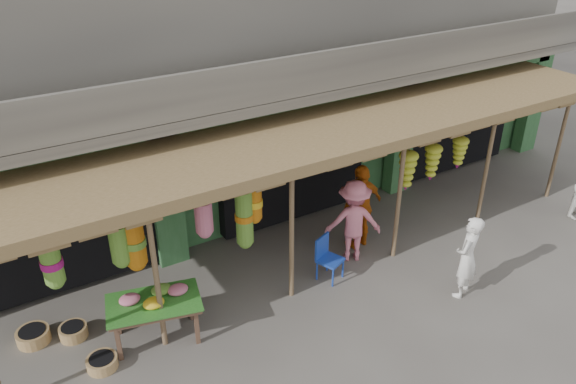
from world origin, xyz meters
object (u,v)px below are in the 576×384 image
person_vendor (361,207)px  flower_table (155,303)px  person_front (467,257)px  blue_chair (327,256)px  person_shopper (353,221)px

person_vendor → flower_table: bearing=-1.8°
flower_table → person_front: size_ratio=1.02×
flower_table → blue_chair: size_ratio=1.88×
person_front → person_vendor: (-0.65, 2.33, 0.12)m
flower_table → person_vendor: person_vendor is taller
person_front → person_shopper: (-1.06, 2.03, 0.05)m
person_front → person_vendor: 2.42m
blue_chair → person_front: person_front is taller
person_front → person_vendor: size_ratio=0.88×
person_vendor → person_shopper: 0.51m
flower_table → person_shopper: person_shopper is taller
person_shopper → person_front: bearing=145.7°
flower_table → person_front: bearing=-5.3°
flower_table → blue_chair: (3.41, -0.09, -0.23)m
blue_chair → person_vendor: 1.44m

